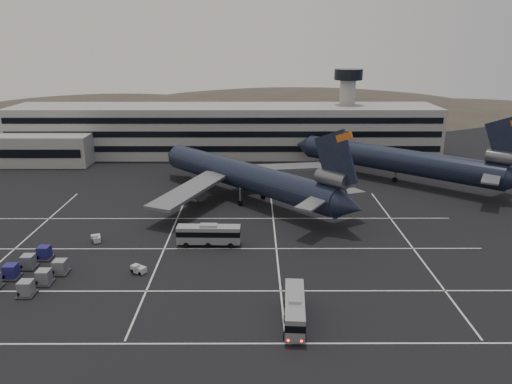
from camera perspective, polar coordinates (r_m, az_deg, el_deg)
ground at (r=77.35m, az=-6.53°, el=-7.65°), size 260.00×260.00×0.00m
lane_markings at (r=77.90m, az=-5.78°, el=-7.43°), size 90.00×55.62×0.01m
terminal at (r=143.61m, az=-4.78°, el=6.95°), size 125.00×26.00×24.00m
hills at (r=243.99m, az=2.08°, el=6.72°), size 352.00×180.00×44.00m
trijet_main at (r=102.12m, az=-1.04°, el=1.81°), size 43.49×45.73×18.08m
trijet_far at (r=119.96m, az=16.17°, el=3.55°), size 47.16×42.13×18.08m
bus_near at (r=60.46m, az=4.44°, el=-13.07°), size 3.07×10.17×3.54m
bus_far at (r=81.39m, az=-5.43°, el=-4.79°), size 10.37×2.82×3.64m
tug_a at (r=87.00m, az=-17.75°, el=-5.07°), size 1.95×2.43×1.37m
tug_b at (r=74.40m, az=-13.22°, el=-8.56°), size 2.47×2.24×1.37m
uld_cluster at (r=77.74m, az=-24.41°, el=-8.23°), size 10.20×14.31×2.07m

